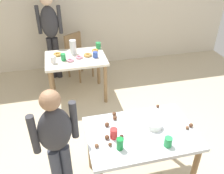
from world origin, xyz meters
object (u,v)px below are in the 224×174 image
at_px(dining_table_far, 76,64).
at_px(person_girl_near, 57,140).
at_px(mixing_bowl, 154,125).
at_px(soda_can, 120,144).
at_px(pitcher_far, 73,47).
at_px(person_adult_far, 50,29).
at_px(chair_far_table, 77,53).
at_px(dining_table_near, 140,140).

bearing_deg(dining_table_far, person_girl_near, -101.09).
xyz_separation_m(mixing_bowl, soda_can, (-0.42, -0.20, 0.03)).
distance_m(person_girl_near, pitcher_far, 2.08).
bearing_deg(pitcher_far, soda_can, -84.72).
distance_m(person_girl_near, mixing_bowl, 0.99).
bearing_deg(person_adult_far, chair_far_table, -6.86).
bearing_deg(soda_can, pitcher_far, 95.28).
bearing_deg(dining_table_near, pitcher_far, 102.91).
height_order(person_girl_near, mixing_bowl, person_girl_near).
xyz_separation_m(chair_far_table, pitcher_far, (-0.10, -0.58, 0.37)).
xyz_separation_m(dining_table_far, mixing_bowl, (0.61, -1.90, 0.15)).
bearing_deg(soda_can, person_adult_far, 100.79).
height_order(dining_table_near, mixing_bowl, mixing_bowl).
xyz_separation_m(dining_table_near, person_adult_far, (-0.81, 2.70, 0.36)).
bearing_deg(person_adult_far, pitcher_far, -61.71).
bearing_deg(dining_table_far, mixing_bowl, -72.09).
bearing_deg(person_girl_near, pitcher_far, 80.09).
distance_m(dining_table_near, mixing_bowl, 0.21).
bearing_deg(dining_table_near, chair_far_table, 98.00).
distance_m(chair_far_table, pitcher_far, 0.70).
relative_size(person_girl_near, person_adult_far, 0.82).
relative_size(person_adult_far, soda_can, 13.49).
bearing_deg(chair_far_table, dining_table_far, -96.87).
distance_m(person_adult_far, soda_can, 2.93).
bearing_deg(person_girl_near, person_adult_far, 89.63).
height_order(person_adult_far, mixing_bowl, person_adult_far).
bearing_deg(dining_table_far, dining_table_near, -76.62).
xyz_separation_m(dining_table_near, soda_can, (-0.27, -0.17, 0.17)).
bearing_deg(person_adult_far, mixing_bowl, -70.06).
bearing_deg(pitcher_far, person_adult_far, 118.29).
height_order(chair_far_table, soda_can, soda_can).
bearing_deg(pitcher_far, chair_far_table, 79.97).
distance_m(chair_far_table, person_girl_near, 2.68).
relative_size(dining_table_near, person_adult_far, 0.67).
distance_m(dining_table_far, soda_can, 2.11).
bearing_deg(pitcher_far, dining_table_near, -77.09).
height_order(person_adult_far, pitcher_far, person_adult_far).
bearing_deg(person_girl_near, soda_can, -19.06).
distance_m(mixing_bowl, soda_can, 0.47).
relative_size(dining_table_far, pitcher_far, 4.06).
bearing_deg(chair_far_table, person_girl_near, -99.94).
bearing_deg(soda_can, chair_far_table, 92.13).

